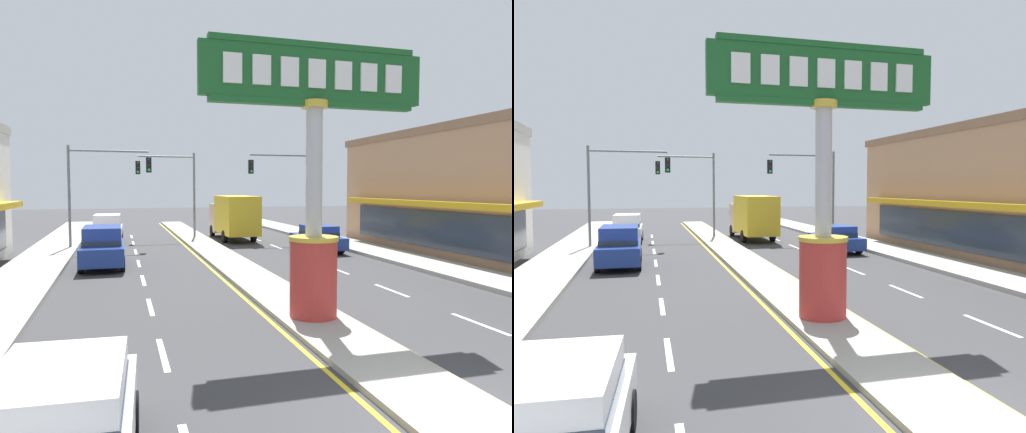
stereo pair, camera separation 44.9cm
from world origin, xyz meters
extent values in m
cube|color=#A39E93|center=(0.00, 18.00, 0.07)|extent=(1.95, 52.00, 0.14)
cube|color=#ADA89E|center=(-8.92, 16.00, 0.09)|extent=(2.68, 60.00, 0.18)
cube|color=#ADA89E|center=(8.92, 16.00, 0.09)|extent=(2.68, 60.00, 0.18)
cube|color=silver|center=(-4.28, 4.80, 0.00)|extent=(0.14, 2.20, 0.01)
cube|color=silver|center=(-4.28, 9.20, 0.00)|extent=(0.14, 2.20, 0.01)
cube|color=silver|center=(-4.28, 13.60, 0.00)|extent=(0.14, 2.20, 0.01)
cube|color=silver|center=(-4.28, 18.00, 0.00)|extent=(0.14, 2.20, 0.01)
cube|color=silver|center=(-4.28, 22.40, 0.00)|extent=(0.14, 2.20, 0.01)
cube|color=silver|center=(-4.28, 26.80, 0.00)|extent=(0.14, 2.20, 0.01)
cube|color=silver|center=(-4.28, 31.20, 0.00)|extent=(0.14, 2.20, 0.01)
cube|color=silver|center=(4.28, 4.80, 0.00)|extent=(0.14, 2.20, 0.01)
cube|color=silver|center=(4.28, 9.20, 0.00)|extent=(0.14, 2.20, 0.01)
cube|color=silver|center=(4.28, 13.60, 0.00)|extent=(0.14, 2.20, 0.01)
cube|color=silver|center=(4.28, 18.00, 0.00)|extent=(0.14, 2.20, 0.01)
cube|color=silver|center=(4.28, 22.40, 0.00)|extent=(0.14, 2.20, 0.01)
cube|color=silver|center=(4.28, 26.80, 0.00)|extent=(0.14, 2.20, 0.01)
cube|color=silver|center=(4.28, 31.20, 0.00)|extent=(0.14, 2.20, 0.01)
cube|color=yellow|center=(-1.16, 18.00, 0.00)|extent=(0.12, 52.00, 0.01)
cube|color=yellow|center=(1.16, 18.00, 0.00)|extent=(0.12, 52.00, 0.01)
cylinder|color=#B7332D|center=(0.00, 6.33, 1.20)|extent=(1.31, 1.31, 2.12)
cylinder|color=gold|center=(0.00, 6.33, 2.32)|extent=(1.38, 1.38, 0.12)
cylinder|color=#B7B7BC|center=(0.00, 6.33, 4.17)|extent=(0.45, 0.45, 3.82)
cylinder|color=gold|center=(0.00, 6.33, 5.99)|extent=(0.73, 0.73, 0.20)
cube|color=#195623|center=(0.00, 6.33, 6.78)|extent=(6.39, 0.24, 1.39)
cube|color=#195623|center=(0.00, 6.33, 7.55)|extent=(5.88, 0.29, 0.16)
cube|color=#195623|center=(0.00, 6.33, 6.01)|extent=(5.88, 0.29, 0.16)
cube|color=white|center=(-2.33, 6.18, 6.78)|extent=(0.50, 0.06, 0.76)
cube|color=white|center=(-1.55, 6.18, 6.78)|extent=(0.50, 0.06, 0.76)
cube|color=white|center=(-0.78, 6.18, 6.78)|extent=(0.50, 0.06, 0.76)
cube|color=white|center=(0.00, 6.18, 6.78)|extent=(0.50, 0.06, 0.76)
cube|color=white|center=(0.78, 6.18, 6.78)|extent=(0.50, 0.06, 0.76)
cube|color=white|center=(1.55, 6.18, 6.78)|extent=(0.50, 0.06, 0.76)
cube|color=white|center=(2.33, 6.18, 6.78)|extent=(0.50, 0.06, 0.76)
cube|color=gold|center=(10.45, 13.80, 2.87)|extent=(0.90, 20.44, 0.30)
cube|color=#283342|center=(10.86, 13.80, 1.50)|extent=(0.08, 19.72, 2.00)
cylinder|color=slate|center=(-7.98, 24.33, 3.10)|extent=(0.16, 0.16, 6.20)
cylinder|color=slate|center=(-5.67, 24.33, 5.90)|extent=(4.62, 0.12, 0.12)
cube|color=black|center=(-3.36, 24.17, 5.09)|extent=(0.32, 0.24, 0.92)
sphere|color=black|center=(-3.36, 24.03, 5.39)|extent=(0.17, 0.17, 0.17)
sphere|color=black|center=(-3.36, 24.03, 5.09)|extent=(0.17, 0.17, 0.17)
sphere|color=#19D83F|center=(-3.36, 24.03, 4.79)|extent=(0.17, 0.17, 0.17)
cylinder|color=slate|center=(7.98, 25.09, 3.10)|extent=(0.16, 0.16, 6.20)
cylinder|color=slate|center=(5.67, 25.09, 5.90)|extent=(4.62, 0.12, 0.12)
cube|color=black|center=(3.36, 24.93, 5.09)|extent=(0.32, 0.24, 0.92)
sphere|color=black|center=(3.36, 24.79, 5.39)|extent=(0.17, 0.17, 0.17)
sphere|color=black|center=(3.36, 24.79, 5.09)|extent=(0.17, 0.17, 0.17)
sphere|color=#19D83F|center=(3.36, 24.79, 4.79)|extent=(0.17, 0.17, 0.17)
cylinder|color=slate|center=(0.12, 28.67, 3.10)|extent=(0.16, 0.16, 6.20)
cylinder|color=slate|center=(-1.86, 28.67, 5.90)|extent=(3.96, 0.12, 0.12)
cube|color=black|center=(-3.84, 28.51, 5.09)|extent=(0.32, 0.24, 0.92)
sphere|color=black|center=(-3.84, 28.37, 5.39)|extent=(0.17, 0.17, 0.17)
sphere|color=black|center=(-3.84, 28.37, 5.09)|extent=(0.17, 0.17, 0.17)
sphere|color=#19D83F|center=(-3.84, 28.37, 4.79)|extent=(0.17, 0.17, 0.17)
cube|color=navy|center=(-5.93, 17.39, 0.70)|extent=(1.91, 4.60, 0.80)
cube|color=navy|center=(-5.93, 17.57, 1.50)|extent=(1.68, 2.85, 0.80)
cube|color=#283342|center=(-5.93, 17.57, 1.22)|extent=(1.71, 2.88, 0.24)
cylinder|color=black|center=(-5.05, 15.97, 0.34)|extent=(0.22, 0.68, 0.68)
cylinder|color=black|center=(-6.80, 15.96, 0.34)|extent=(0.22, 0.68, 0.68)
cylinder|color=black|center=(-5.05, 18.82, 0.34)|extent=(0.22, 0.68, 0.68)
cylinder|color=black|center=(-6.80, 18.82, 0.34)|extent=(0.22, 0.68, 0.68)
cube|color=navy|center=(5.93, 19.70, 0.60)|extent=(1.94, 4.37, 0.66)
cube|color=navy|center=(5.93, 19.52, 1.23)|extent=(1.64, 2.21, 0.60)
cube|color=#283342|center=(5.93, 19.52, 1.05)|extent=(1.68, 2.24, 0.24)
cylinder|color=black|center=(5.06, 20.99, 0.31)|extent=(0.25, 0.63, 0.62)
cylinder|color=black|center=(6.68, 21.06, 0.31)|extent=(0.25, 0.63, 0.62)
cylinder|color=black|center=(5.18, 18.33, 0.31)|extent=(0.25, 0.63, 0.62)
cylinder|color=black|center=(6.79, 18.40, 0.31)|extent=(0.25, 0.63, 0.62)
cube|color=white|center=(-5.92, 0.37, 1.23)|extent=(1.67, 2.24, 0.60)
cube|color=#283342|center=(-5.92, 0.37, 1.05)|extent=(1.71, 2.26, 0.24)
cylinder|color=black|center=(-5.04, 1.49, 0.31)|extent=(0.26, 0.63, 0.62)
cylinder|color=black|center=(-6.66, 1.58, 0.31)|extent=(0.26, 0.63, 0.62)
cube|color=white|center=(-5.93, 27.39, 0.70)|extent=(2.01, 4.64, 0.80)
cube|color=white|center=(-5.92, 27.57, 1.50)|extent=(1.74, 2.89, 0.80)
cube|color=#283342|center=(-5.92, 27.57, 1.22)|extent=(1.78, 2.92, 0.24)
cylinder|color=black|center=(-5.09, 25.94, 0.34)|extent=(0.24, 0.69, 0.68)
cylinder|color=black|center=(-6.83, 25.98, 0.34)|extent=(0.24, 0.69, 0.68)
cylinder|color=black|center=(-5.02, 28.79, 0.34)|extent=(0.24, 0.69, 0.68)
cylinder|color=black|center=(-6.77, 28.83, 0.34)|extent=(0.24, 0.69, 0.68)
cube|color=tan|center=(2.62, 29.58, 1.41)|extent=(2.11, 2.01, 2.10)
cube|color=#283342|center=(2.62, 30.54, 1.71)|extent=(1.85, 0.09, 0.90)
cube|color=gold|center=(2.64, 26.08, 1.82)|extent=(2.23, 4.81, 2.60)
cylinder|color=black|center=(1.65, 29.78, 0.42)|extent=(0.27, 0.84, 0.84)
cylinder|color=black|center=(3.59, 29.79, 0.42)|extent=(0.27, 0.84, 0.84)
cylinder|color=black|center=(1.63, 25.36, 0.42)|extent=(0.27, 0.84, 0.84)
cylinder|color=black|center=(3.66, 25.37, 0.42)|extent=(0.27, 0.84, 0.84)
camera|label=1|loc=(-5.17, -5.84, 3.75)|focal=33.47mm
camera|label=2|loc=(-4.74, -5.96, 3.75)|focal=33.47mm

